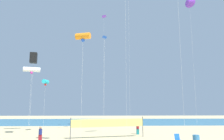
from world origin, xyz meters
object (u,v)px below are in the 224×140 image
(kite_violet_delta, at_px, (190,2))
(kite_white_tube, at_px, (32,70))
(beachgoer_maroon_shirt, at_px, (138,128))
(kite_orange_tube, at_px, (83,37))
(folding_beach_chair, at_px, (177,138))
(beachgoer_navy_shirt, at_px, (40,133))
(kite_black_box, at_px, (34,58))
(trash_barrel, at_px, (196,139))
(volleyball_net, at_px, (108,124))
(kite_cyan_tube, at_px, (45,82))
(kite_violet_diamond, at_px, (104,18))
(kite_blue_diamond, at_px, (105,38))

(kite_violet_delta, distance_m, kite_white_tube, 27.28)
(beachgoer_maroon_shirt, bearing_deg, kite_white_tube, -73.21)
(kite_orange_tube, distance_m, kite_white_tube, 14.26)
(folding_beach_chair, bearing_deg, beachgoer_maroon_shirt, 85.40)
(beachgoer_navy_shirt, height_order, kite_black_box, kite_black_box)
(trash_barrel, xyz_separation_m, volleyball_net, (-8.80, 3.85, 1.22))
(kite_cyan_tube, bearing_deg, kite_orange_tube, -58.65)
(beachgoer_maroon_shirt, distance_m, kite_black_box, 16.17)
(kite_violet_diamond, distance_m, kite_white_tube, 14.14)
(beachgoer_navy_shirt, bearing_deg, trash_barrel, 57.46)
(kite_white_tube, bearing_deg, volleyball_net, -26.86)
(kite_orange_tube, height_order, kite_blue_diamond, kite_blue_diamond)
(kite_black_box, relative_size, kite_violet_delta, 0.48)
(beachgoer_navy_shirt, bearing_deg, kite_white_tube, -178.77)
(kite_cyan_tube, distance_m, kite_white_tube, 3.04)
(folding_beach_chair, bearing_deg, kite_white_tube, 123.11)
(kite_black_box, height_order, kite_blue_diamond, kite_blue_diamond)
(trash_barrel, bearing_deg, kite_cyan_tube, 153.42)
(kite_cyan_tube, height_order, kite_violet_diamond, kite_violet_diamond)
(kite_blue_diamond, bearing_deg, kite_violet_diamond, 94.18)
(beachgoer_navy_shirt, height_order, volleyball_net, volleyball_net)
(beachgoer_navy_shirt, relative_size, kite_violet_diamond, 0.08)
(volleyball_net, relative_size, kite_violet_diamond, 0.46)
(beachgoer_maroon_shirt, distance_m, kite_violet_delta, 22.12)
(folding_beach_chair, height_order, kite_cyan_tube, kite_cyan_tube)
(kite_cyan_tube, bearing_deg, beachgoer_maroon_shirt, -8.93)
(trash_barrel, xyz_separation_m, kite_orange_tube, (-11.38, -1.63, 10.08))
(kite_cyan_tube, bearing_deg, kite_black_box, -95.49)
(kite_cyan_tube, xyz_separation_m, kite_violet_diamond, (8.33, 2.69, 11.00))
(kite_violet_diamond, bearing_deg, kite_orange_tube, -98.25)
(kite_violet_diamond, xyz_separation_m, kite_white_tube, (-10.62, -2.03, -9.12))
(folding_beach_chair, distance_m, kite_blue_diamond, 17.66)
(folding_beach_chair, distance_m, kite_violet_delta, 23.28)
(beachgoer_maroon_shirt, bearing_deg, folding_beach_chair, 52.68)
(kite_violet_delta, bearing_deg, kite_blue_diamond, -174.93)
(volleyball_net, xyz_separation_m, kite_orange_tube, (-2.58, -5.48, 8.86))
(beachgoer_maroon_shirt, distance_m, trash_barrel, 8.42)
(beachgoer_navy_shirt, xyz_separation_m, kite_violet_diamond, (6.60, 9.79, 17.27))
(folding_beach_chair, distance_m, trash_barrel, 1.80)
(volleyball_net, xyz_separation_m, kite_violet_delta, (13.43, 6.59, 18.86))
(kite_violet_delta, distance_m, kite_blue_diamond, 15.49)
(kite_cyan_tube, relative_size, kite_orange_tube, 0.68)
(kite_cyan_tube, height_order, kite_black_box, kite_black_box)
(volleyball_net, distance_m, kite_violet_diamond, 18.19)
(trash_barrel, xyz_separation_m, kite_violet_diamond, (-9.46, 11.59, 17.67))
(kite_black_box, xyz_separation_m, kite_orange_tube, (6.83, -6.19, 0.84))
(kite_violet_diamond, bearing_deg, kite_black_box, -141.21)
(beachgoer_maroon_shirt, xyz_separation_m, kite_blue_diamond, (-4.43, 2.33, 12.97))
(trash_barrel, distance_m, kite_violet_diamond, 23.15)
(beachgoer_maroon_shirt, bearing_deg, kite_violet_delta, 137.43)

